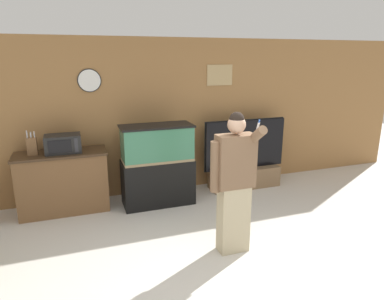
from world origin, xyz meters
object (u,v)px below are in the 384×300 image
at_px(aquarium_on_stand, 158,165).
at_px(person_standing, 234,182).
at_px(knife_block, 32,146).
at_px(microwave, 63,144).
at_px(tv_on_stand, 244,168).
at_px(counter_island, 63,182).

relative_size(aquarium_on_stand, person_standing, 0.75).
bearing_deg(knife_block, microwave, 1.52).
relative_size(aquarium_on_stand, tv_on_stand, 0.84).
distance_m(microwave, person_standing, 2.63).
bearing_deg(counter_island, aquarium_on_stand, -7.80).
distance_m(knife_block, person_standing, 2.94).
height_order(knife_block, aquarium_on_stand, knife_block).
bearing_deg(microwave, person_standing, -44.55).
bearing_deg(counter_island, person_standing, -43.91).
relative_size(counter_island, microwave, 2.61).
relative_size(counter_island, aquarium_on_stand, 1.02).
distance_m(aquarium_on_stand, person_standing, 1.75).
height_order(knife_block, person_standing, person_standing).
xyz_separation_m(microwave, aquarium_on_stand, (1.36, -0.19, -0.42)).
bearing_deg(counter_island, knife_block, -177.28).
bearing_deg(aquarium_on_stand, counter_island, 172.20).
distance_m(counter_island, person_standing, 2.70).
bearing_deg(tv_on_stand, counter_island, -179.89).
bearing_deg(tv_on_stand, knife_block, -179.61).
bearing_deg(knife_block, person_standing, -38.70).
height_order(tv_on_stand, person_standing, person_standing).
relative_size(microwave, person_standing, 0.30).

